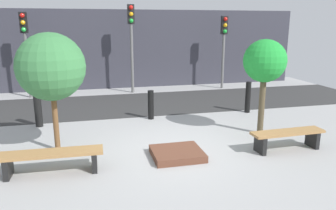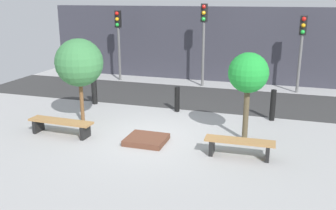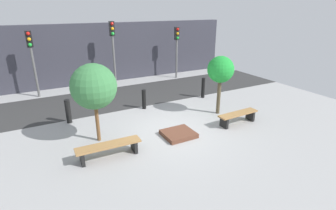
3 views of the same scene
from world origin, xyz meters
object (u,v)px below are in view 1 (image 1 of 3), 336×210
at_px(bench_left, 52,157).
at_px(planter_bed, 177,154).
at_px(bench_right, 287,136).
at_px(traffic_light_west, 25,39).
at_px(bollard_far_left, 38,110).
at_px(bollard_left, 151,105).
at_px(traffic_light_mid_east, 224,39).
at_px(traffic_light_mid_west, 131,33).
at_px(tree_behind_right_bench, 265,62).
at_px(tree_behind_left_bench, 51,67).
at_px(bollard_center, 248,97).

xyz_separation_m(bench_left, planter_bed, (2.61, 0.20, -0.25)).
relative_size(bench_left, bench_right, 1.13).
bearing_deg(bench_left, traffic_light_west, 103.21).
bearing_deg(bollard_far_left, bollard_left, 0.00).
relative_size(bollard_far_left, traffic_light_mid_east, 0.30).
distance_m(bollard_left, traffic_light_mid_east, 6.10).
distance_m(planter_bed, bollard_left, 3.11).
bearing_deg(bollard_left, planter_bed, -90.00).
relative_size(traffic_light_west, traffic_light_mid_west, 0.91).
xyz_separation_m(bench_right, traffic_light_mid_west, (-2.61, 7.43, 2.19)).
relative_size(bench_left, planter_bed, 1.82).
height_order(bollard_far_left, traffic_light_mid_east, traffic_light_mid_east).
height_order(bench_right, traffic_light_mid_east, traffic_light_mid_east).
xyz_separation_m(bollard_far_left, traffic_light_mid_east, (7.39, 4.14, 1.74)).
xyz_separation_m(planter_bed, tree_behind_right_bench, (2.61, 1.04, 1.84)).
bearing_deg(tree_behind_right_bench, traffic_light_west, 137.38).
bearing_deg(traffic_light_west, traffic_light_mid_west, 0.01).
xyz_separation_m(planter_bed, tree_behind_left_bench, (-2.61, 1.04, 1.87)).
bearing_deg(bollard_far_left, traffic_light_mid_east, 29.26).
relative_size(bollard_left, traffic_light_mid_west, 0.25).
bearing_deg(bollard_left, bollard_center, 0.00).
bearing_deg(traffic_light_west, bollard_center, -29.26).
bearing_deg(traffic_light_mid_west, bench_right, -70.65).
bearing_deg(traffic_light_mid_west, traffic_light_mid_east, -0.01).
height_order(bollard_center, traffic_light_west, traffic_light_west).
bearing_deg(traffic_light_west, tree_behind_right_bench, -42.62).
relative_size(planter_bed, traffic_light_mid_east, 0.34).
relative_size(tree_behind_right_bench, traffic_light_mid_east, 0.78).
height_order(planter_bed, traffic_light_mid_west, traffic_light_mid_west).
distance_m(bench_left, bollard_left, 4.20).
height_order(tree_behind_left_bench, tree_behind_right_bench, tree_behind_left_bench).
bearing_deg(bollard_far_left, bollard_center, 0.00).
bearing_deg(tree_behind_right_bench, traffic_light_mid_west, 112.87).
distance_m(bench_left, bench_right, 5.22).
relative_size(bollard_far_left, bollard_center, 0.94).
distance_m(bench_right, tree_behind_right_bench, 2.02).
xyz_separation_m(traffic_light_west, traffic_light_mid_west, (4.11, 0.00, 0.22)).
bearing_deg(tree_behind_left_bench, traffic_light_mid_west, 67.13).
xyz_separation_m(bench_right, bollard_left, (-2.61, 3.29, 0.12)).
bearing_deg(bollard_left, tree_behind_left_bench, -141.88).
xyz_separation_m(bench_right, tree_behind_left_bench, (-5.22, 1.24, 1.62)).
bearing_deg(bollard_left, bollard_far_left, 180.00).
bearing_deg(bollard_far_left, bench_right, -29.23).
relative_size(bench_right, bollard_far_left, 1.83).
bearing_deg(bench_right, traffic_light_west, 130.39).
bearing_deg(bollard_far_left, traffic_light_west, 101.50).
distance_m(bench_left, tree_behind_left_bench, 2.04).
distance_m(bollard_left, bollard_center, 3.27).
height_order(traffic_light_mid_west, traffic_light_mid_east, traffic_light_mid_west).
height_order(bollard_far_left, bollard_center, bollard_center).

